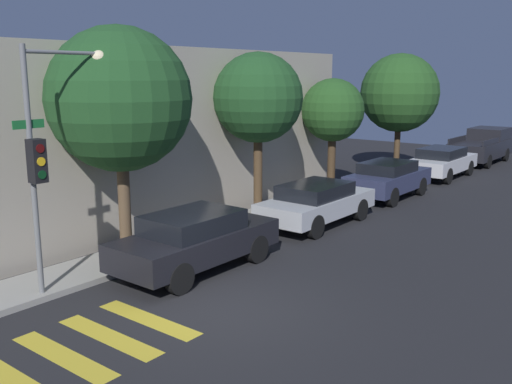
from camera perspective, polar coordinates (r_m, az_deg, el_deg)
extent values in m
plane|color=black|center=(12.13, -3.45, -11.59)|extent=(60.00, 60.00, 0.00)
cube|color=gray|center=(14.93, -15.18, -7.16)|extent=(26.00, 1.67, 0.14)
cube|color=#A89E8E|center=(17.88, -23.81, 4.34)|extent=(26.00, 6.00, 5.61)
cube|color=gold|center=(10.39, -23.36, -16.81)|extent=(0.45, 2.60, 0.00)
cube|color=gold|center=(10.80, -18.71, -15.29)|extent=(0.45, 2.60, 0.00)
cube|color=gold|center=(11.29, -14.50, -13.82)|extent=(0.45, 2.60, 0.00)
cube|color=gold|center=(11.83, -10.70, -12.41)|extent=(0.45, 2.60, 0.00)
cylinder|color=slate|center=(12.76, -21.43, 1.43)|extent=(0.12, 0.12, 5.39)
cube|color=black|center=(12.53, -21.06, 2.92)|extent=(0.30, 0.30, 0.90)
cylinder|color=#4C0C0C|center=(12.36, -20.77, 4.09)|extent=(0.18, 0.02, 0.18)
cylinder|color=yellow|center=(12.39, -20.68, 2.86)|extent=(0.18, 0.02, 0.18)
cylinder|color=#0C3819|center=(12.43, -20.59, 1.63)|extent=(0.18, 0.02, 0.18)
cube|color=#19662D|center=(12.63, -21.80, 6.32)|extent=(0.70, 0.02, 0.18)
cylinder|color=slate|center=(13.07, -18.75, 13.07)|extent=(1.83, 0.08, 0.08)
sphere|color=#F9E5B2|center=(13.60, -15.42, 12.77)|extent=(0.36, 0.36, 0.36)
cube|color=black|center=(14.23, -5.99, -5.13)|extent=(4.45, 1.82, 0.65)
cube|color=black|center=(14.00, -6.36, -3.02)|extent=(2.31, 1.60, 0.48)
cylinder|color=black|center=(15.82, -4.60, -4.59)|extent=(0.73, 0.22, 0.73)
cylinder|color=black|center=(14.79, 0.07, -5.71)|extent=(0.73, 0.22, 0.73)
cylinder|color=black|center=(14.02, -12.34, -6.99)|extent=(0.73, 0.22, 0.73)
cylinder|color=black|center=(12.86, -7.65, -8.55)|extent=(0.73, 0.22, 0.73)
cube|color=#B7BABF|center=(18.48, 6.12, -1.30)|extent=(4.49, 1.83, 0.58)
cube|color=black|center=(18.28, 5.96, 0.18)|extent=(2.34, 1.61, 0.43)
cylinder|color=black|center=(20.12, 6.23, -1.08)|extent=(0.73, 0.22, 0.73)
cylinder|color=black|center=(19.32, 10.38, -1.74)|extent=(0.73, 0.22, 0.73)
cylinder|color=black|center=(17.88, 1.46, -2.63)|extent=(0.73, 0.22, 0.73)
cylinder|color=black|center=(16.98, 5.94, -3.48)|extent=(0.73, 0.22, 0.73)
cube|color=#2D3351|center=(22.94, 13.07, 1.13)|extent=(4.23, 1.81, 0.68)
cube|color=black|center=(22.76, 13.02, 2.45)|extent=(2.20, 1.59, 0.42)
cylinder|color=black|center=(24.51, 12.64, 1.02)|extent=(0.73, 0.22, 0.73)
cylinder|color=black|center=(23.87, 16.16, 0.55)|extent=(0.73, 0.22, 0.73)
cylinder|color=black|center=(22.22, 9.68, 0.04)|extent=(0.73, 0.22, 0.73)
cylinder|color=black|center=(21.50, 13.48, -0.50)|extent=(0.73, 0.22, 0.73)
cube|color=silver|center=(28.17, 18.09, 2.73)|extent=(4.58, 1.82, 0.62)
cube|color=black|center=(27.99, 18.08, 3.78)|extent=(2.38, 1.60, 0.44)
cylinder|color=black|center=(29.81, 17.54, 2.62)|extent=(0.73, 0.22, 0.73)
cylinder|color=black|center=(29.28, 20.53, 2.27)|extent=(0.73, 0.22, 0.73)
cylinder|color=black|center=(27.20, 15.38, 1.92)|extent=(0.73, 0.22, 0.73)
cylinder|color=black|center=(26.62, 18.62, 1.52)|extent=(0.73, 0.22, 0.73)
cube|color=black|center=(33.54, 21.54, 4.03)|extent=(5.22, 1.98, 0.84)
cube|color=black|center=(34.83, 22.33, 5.45)|extent=(2.35, 1.82, 0.63)
cube|color=black|center=(32.50, 19.47, 4.96)|extent=(2.61, 0.08, 0.28)
cube|color=black|center=(31.99, 22.42, 4.65)|extent=(2.61, 0.08, 0.28)
cylinder|color=black|center=(35.38, 20.88, 3.76)|extent=(0.73, 0.22, 0.73)
cylinder|color=black|center=(34.89, 23.69, 3.44)|extent=(0.73, 0.22, 0.73)
cylinder|color=black|center=(32.34, 19.12, 3.20)|extent=(0.73, 0.22, 0.73)
cylinder|color=black|center=(31.80, 22.17, 2.84)|extent=(0.73, 0.22, 0.73)
cylinder|color=brown|center=(15.29, -13.01, -1.42)|extent=(0.32, 0.32, 2.80)
sphere|color=#1E4721|center=(14.92, -13.50, 9.01)|extent=(3.66, 3.66, 3.66)
cylinder|color=#4C3823|center=(19.23, 0.20, 1.73)|extent=(0.30, 0.30, 2.92)
sphere|color=#1E4721|center=(18.96, 0.20, 9.42)|extent=(2.97, 2.97, 2.97)
cylinder|color=#42301E|center=(23.18, 7.54, 2.78)|extent=(0.32, 0.32, 2.47)
sphere|color=#234C1E|center=(22.94, 7.69, 8.13)|extent=(2.49, 2.49, 2.49)
cylinder|color=#4C3823|center=(28.58, 13.91, 4.27)|extent=(0.28, 0.28, 2.52)
sphere|color=#234C1E|center=(28.37, 14.17, 9.58)|extent=(3.72, 3.72, 3.72)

